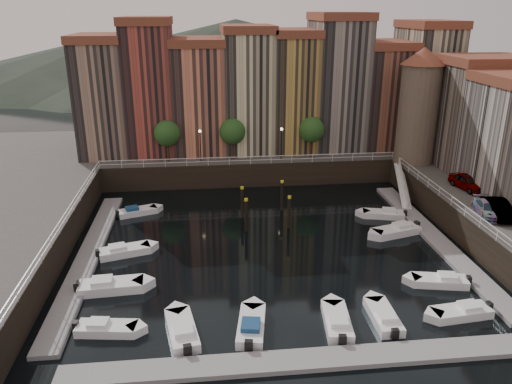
{
  "coord_description": "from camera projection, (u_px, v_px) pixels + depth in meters",
  "views": [
    {
      "loc": [
        -5.61,
        -42.21,
        20.96
      ],
      "look_at": [
        -0.6,
        4.0,
        3.78
      ],
      "focal_mm": 35.0,
      "sensor_mm": 36.0,
      "label": 1
    }
  ],
  "objects": [
    {
      "name": "mountains",
      "position": [
        225.0,
        55.0,
        147.2
      ],
      "size": [
        145.0,
        100.0,
        18.0
      ],
      "color": "#2D382D",
      "rests_on": "ground"
    },
    {
      "name": "boat_near_1",
      "position": [
        251.0,
        327.0,
        34.29
      ],
      "size": [
        2.54,
        5.05,
        1.13
      ],
      "rotation": [
        0.0,
        0.0,
        1.4
      ],
      "color": "white",
      "rests_on": "ground"
    },
    {
      "name": "dock_left",
      "position": [
        89.0,
        256.0,
        44.56
      ],
      "size": [
        2.0,
        28.0,
        0.35
      ],
      "primitive_type": "cube",
      "color": "gray",
      "rests_on": "ground"
    },
    {
      "name": "boat_right_0",
      "position": [
        462.0,
        312.0,
        35.98
      ],
      "size": [
        4.66,
        2.09,
        1.05
      ],
      "rotation": [
        0.0,
        0.0,
        3.24
      ],
      "color": "white",
      "rests_on": "ground"
    },
    {
      "name": "car_c",
      "position": [
        488.0,
        210.0,
        45.56
      ],
      "size": [
        2.56,
        4.73,
        1.3
      ],
      "primitive_type": "imported",
      "rotation": [
        0.0,
        0.0,
        -0.17
      ],
      "color": "gray",
      "rests_on": "quay_right"
    },
    {
      "name": "boat_right_2",
      "position": [
        397.0,
        231.0,
        49.05
      ],
      "size": [
        5.19,
        3.08,
        1.16
      ],
      "rotation": [
        0.0,
        0.0,
        3.42
      ],
      "color": "white",
      "rests_on": "ground"
    },
    {
      "name": "ground",
      "position": [
        267.0,
        244.0,
        47.19
      ],
      "size": [
        200.0,
        200.0,
        0.0
      ],
      "primitive_type": "plane",
      "color": "black",
      "rests_on": "ground"
    },
    {
      "name": "boat_left_1",
      "position": [
        110.0,
        286.0,
        39.23
      ],
      "size": [
        5.34,
        2.25,
        1.21
      ],
      "rotation": [
        0.0,
        0.0,
        0.07
      ],
      "color": "white",
      "rests_on": "ground"
    },
    {
      "name": "dock_near",
      "position": [
        302.0,
        361.0,
        31.28
      ],
      "size": [
        30.0,
        2.0,
        0.35
      ],
      "primitive_type": "cube",
      "color": "gray",
      "rests_on": "ground"
    },
    {
      "name": "gangway",
      "position": [
        403.0,
        184.0,
        57.58
      ],
      "size": [
        2.78,
        8.32,
        3.73
      ],
      "color": "white",
      "rests_on": "ground"
    },
    {
      "name": "boat_near_3",
      "position": [
        384.0,
        317.0,
        35.37
      ],
      "size": [
        1.72,
        4.61,
        1.06
      ],
      "rotation": [
        0.0,
        0.0,
        1.56
      ],
      "color": "white",
      "rests_on": "ground"
    },
    {
      "name": "street_lamps",
      "position": [
        241.0,
        139.0,
        61.09
      ],
      "size": [
        10.36,
        0.36,
        4.18
      ],
      "color": "black",
      "rests_on": "quay_far"
    },
    {
      "name": "boat_near_2",
      "position": [
        337.0,
        322.0,
        34.79
      ],
      "size": [
        2.23,
        4.89,
        1.1
      ],
      "rotation": [
        0.0,
        0.0,
        1.46
      ],
      "color": "white",
      "rests_on": "ground"
    },
    {
      "name": "promenade_trees",
      "position": [
        238.0,
        132.0,
        61.75
      ],
      "size": [
        21.2,
        3.2,
        5.2
      ],
      "color": "black",
      "rests_on": "quay_far"
    },
    {
      "name": "railings",
      "position": [
        261.0,
        189.0,
        50.43
      ],
      "size": [
        36.08,
        34.04,
        0.52
      ],
      "color": "white",
      "rests_on": "ground"
    },
    {
      "name": "far_terrace",
      "position": [
        270.0,
        89.0,
        65.64
      ],
      "size": [
        48.7,
        10.3,
        17.5
      ],
      "color": "#92735D",
      "rests_on": "quay_far"
    },
    {
      "name": "dock_right",
      "position": [
        435.0,
        239.0,
        47.84
      ],
      "size": [
        2.0,
        28.0,
        0.35
      ],
      "primitive_type": "cube",
      "color": "gray",
      "rests_on": "ground"
    },
    {
      "name": "boat_right_3",
      "position": [
        384.0,
        214.0,
        53.08
      ],
      "size": [
        4.68,
        2.67,
        1.05
      ],
      "rotation": [
        0.0,
        0.0,
        2.89
      ],
      "color": "white",
      "rests_on": "ground"
    },
    {
      "name": "boat_left_2",
      "position": [
        123.0,
        251.0,
        44.98
      ],
      "size": [
        4.9,
        2.95,
        1.1
      ],
      "rotation": [
        0.0,
        0.0,
        0.29
      ],
      "color": "white",
      "rests_on": "ground"
    },
    {
      "name": "quay_far",
      "position": [
        244.0,
        154.0,
        70.92
      ],
      "size": [
        80.0,
        20.0,
        3.0
      ],
      "primitive_type": "cube",
      "color": "black",
      "rests_on": "ground"
    },
    {
      "name": "car_b",
      "position": [
        498.0,
        210.0,
        45.22
      ],
      "size": [
        2.28,
        4.91,
        1.56
      ],
      "primitive_type": "imported",
      "rotation": [
        0.0,
        0.0,
        -0.14
      ],
      "color": "gray",
      "rests_on": "quay_right"
    },
    {
      "name": "boat_near_0",
      "position": [
        182.0,
        331.0,
        33.79
      ],
      "size": [
        2.62,
        5.11,
        1.15
      ],
      "rotation": [
        0.0,
        0.0,
        1.75
      ],
      "color": "white",
      "rests_on": "ground"
    },
    {
      "name": "boat_left_0",
      "position": [
        105.0,
        328.0,
        34.18
      ],
      "size": [
        4.45,
        2.12,
        1.0
      ],
      "rotation": [
        0.0,
        0.0,
        -0.14
      ],
      "color": "white",
      "rests_on": "ground"
    },
    {
      "name": "mooring_pilings",
      "position": [
        265.0,
        207.0,
        51.59
      ],
      "size": [
        4.83,
        5.34,
        3.78
      ],
      "color": "black",
      "rests_on": "ground"
    },
    {
      "name": "car_a",
      "position": [
        467.0,
        183.0,
        52.16
      ],
      "size": [
        2.63,
        4.83,
        1.56
      ],
      "primitive_type": "imported",
      "rotation": [
        0.0,
        0.0,
        0.18
      ],
      "color": "gray",
      "rests_on": "quay_right"
    },
    {
      "name": "boat_right_1",
      "position": [
        441.0,
        281.0,
        40.09
      ],
      "size": [
        4.7,
        2.48,
        1.05
      ],
      "rotation": [
        0.0,
        0.0,
        2.94
      ],
      "color": "white",
      "rests_on": "ground"
    },
    {
      "name": "boat_left_4",
      "position": [
        136.0,
        211.0,
        53.8
      ],
      "size": [
        4.44,
        2.87,
        1.0
      ],
      "rotation": [
        0.0,
        0.0,
        0.35
      ],
      "color": "white",
      "rests_on": "ground"
    },
    {
      "name": "corner_tower",
      "position": [
        419.0,
        105.0,
        59.2
      ],
      "size": [
        5.2,
        5.2,
        13.8
      ],
      "color": "#6B5B4C",
      "rests_on": "quay_right"
    }
  ]
}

